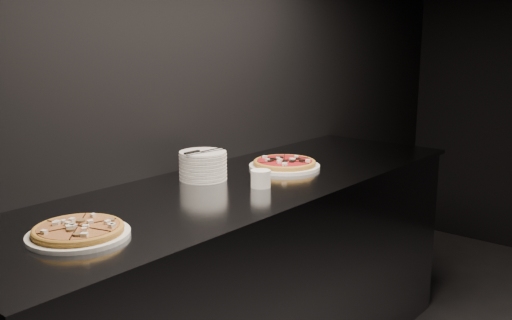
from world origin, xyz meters
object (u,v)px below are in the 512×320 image
Objects in this scene: counter at (245,284)px; ramekin at (261,178)px; pizza_tomato at (284,164)px; plate_stack at (203,165)px; cutlery at (201,152)px; pizza_mushroom at (78,231)px.

ramekin is at bearing -10.96° from counter.
counter is 30.39× the size of ramekin.
ramekin is at bearing -68.44° from pizza_tomato.
plate_stack is 0.95× the size of cutlery.
ramekin is (0.05, 0.81, 0.02)m from pizza_mushroom.
plate_stack reaches higher than pizza_tomato.
plate_stack reaches higher than pizza_mushroom.
plate_stack is (-0.22, 0.76, 0.04)m from pizza_mushroom.
pizza_tomato reaches higher than counter.
pizza_mushroom is (0.05, -0.83, 0.48)m from counter.
ramekin is (0.13, -0.33, 0.02)m from pizza_tomato.
pizza_mushroom is 1.15m from pizza_tomato.
cutlery is at bearing -151.81° from counter.
pizza_mushroom is at bearing -85.92° from pizza_tomato.
cutlery reaches higher than counter.
plate_stack is at bearing 106.50° from pizza_mushroom.
cutlery is at bearing -62.38° from plate_stack.
plate_stack is 0.06m from cutlery.
pizza_tomato is 0.36m from ramekin.
ramekin is at bearing 10.93° from plate_stack.
counter is 0.57m from pizza_tomato.
ramekin is (0.27, 0.05, -0.02)m from plate_stack.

